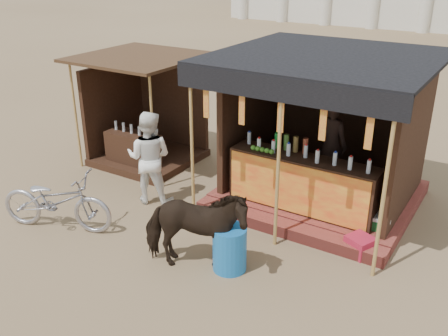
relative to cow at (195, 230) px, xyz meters
name	(u,v)px	position (x,y,z in m)	size (l,w,h in m)	color
ground	(167,273)	(-0.31, -0.32, -0.67)	(120.00, 120.00, 0.00)	#846B4C
main_stall	(322,151)	(0.70, 3.04, 0.36)	(3.60, 3.61, 2.78)	#953830
secondary_stall	(142,123)	(-3.47, 2.92, 0.18)	(2.40, 2.40, 2.38)	#331D12
cow	(195,230)	(0.00, 0.00, 0.00)	(0.72, 1.59, 1.34)	black
motorbike	(56,201)	(-2.67, -0.25, -0.15)	(0.69, 1.96, 1.03)	#A09FA8
bystander	(149,158)	(-1.99, 1.38, 0.21)	(0.86, 0.67, 1.76)	white
blue_barrel	(230,249)	(0.42, 0.27, -0.32)	(0.50, 0.50, 0.69)	#1767B2
red_crate	(360,246)	(1.95, 1.68, -0.52)	(0.38, 0.36, 0.30)	#A91C35
cooler	(369,224)	(1.90, 2.28, -0.44)	(0.73, 0.58, 0.46)	#17672B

